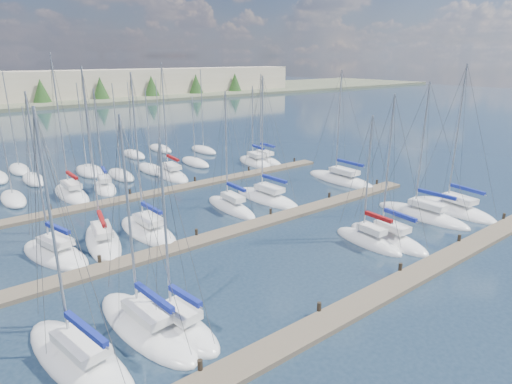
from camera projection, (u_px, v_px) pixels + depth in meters
ground at (84, 148)px, 70.24m from camera, size 400.00×400.00×0.00m
dock_near at (374, 297)px, 26.62m from camera, size 44.00×1.93×1.10m
dock_mid at (242, 229)px, 37.14m from camera, size 44.00×1.93×1.10m
dock_far at (168, 190)px, 47.66m from camera, size 44.00×1.93×1.10m
sailboat_q at (255, 162)px, 60.20m from camera, size 3.92×8.08×11.37m
sailboat_r at (263, 160)px, 61.47m from camera, size 2.46×7.85×12.90m
sailboat_n at (71, 194)px, 46.39m from camera, size 2.73×8.76×15.59m
sailboat_g at (453, 209)px, 41.78m from camera, size 4.02×9.09×14.57m
sailboat_e at (388, 238)px, 35.13m from camera, size 3.11×7.95×12.50m
sailboat_m at (341, 180)px, 51.79m from camera, size 3.11×10.04×13.72m
sailboat_l at (267, 198)px, 45.07m from camera, size 3.42×9.05×13.38m
sailboat_j at (148, 231)px, 36.63m from camera, size 3.31×8.50×14.02m
sailboat_h at (55, 254)px, 32.32m from camera, size 4.84×8.15×12.94m
sailboat_i at (103, 241)px, 34.57m from camera, size 4.29×9.27×14.53m
sailboat_p at (170, 174)px, 54.04m from camera, size 3.49×8.80×14.49m
sailboat_b at (146, 326)px, 23.71m from camera, size 3.76×9.36×12.51m
sailboat_o at (105, 188)px, 48.41m from camera, size 3.34×6.47×11.92m
sailboat_f at (422, 215)px, 40.24m from camera, size 2.95×9.31×13.11m
sailboat_a at (79, 359)px, 21.10m from camera, size 4.50×9.70×13.23m
sailboat_d at (368, 241)px, 34.56m from camera, size 2.22×6.52×10.99m
sailboat_c at (178, 327)px, 23.58m from camera, size 3.36×6.89×11.37m
sailboat_k at (231, 207)px, 42.30m from camera, size 2.42×7.94×12.15m
distant_boats at (89, 171)px, 55.41m from camera, size 36.93×20.75×13.30m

